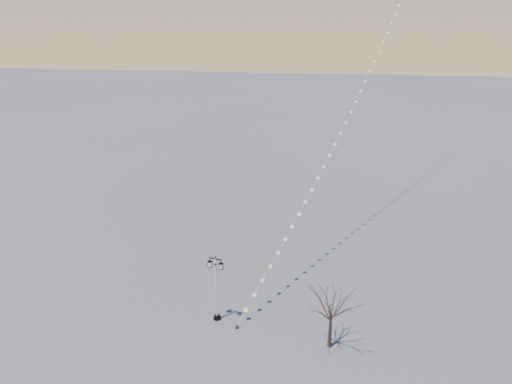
# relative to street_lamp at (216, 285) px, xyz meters

# --- Properties ---
(ground) EXTENTS (300.00, 300.00, 0.00)m
(ground) POSITION_rel_street_lamp_xyz_m (1.38, -1.19, -2.49)
(ground) COLOR #5D5F5E
(ground) RESTS_ON ground
(street_lamp) EXTENTS (1.13, 0.54, 4.50)m
(street_lamp) POSITION_rel_street_lamp_xyz_m (0.00, 0.00, 0.00)
(street_lamp) COLOR black
(street_lamp) RESTS_ON ground
(bare_tree) EXTENTS (2.45, 2.45, 4.07)m
(bare_tree) POSITION_rel_street_lamp_xyz_m (7.15, -1.56, 0.33)
(bare_tree) COLOR #3C2A24
(bare_tree) RESTS_ON ground
(kite_train) EXTENTS (15.47, 37.15, 28.26)m
(kite_train) POSITION_rel_street_lamp_xyz_m (8.88, 17.50, 11.53)
(kite_train) COLOR #2E221A
(kite_train) RESTS_ON ground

